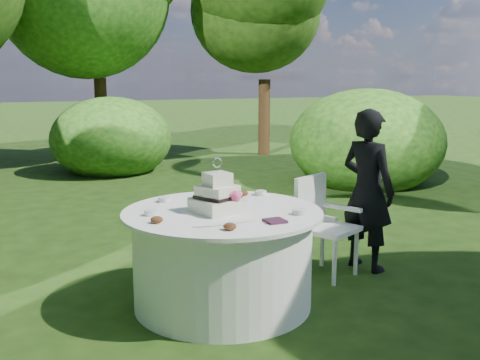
% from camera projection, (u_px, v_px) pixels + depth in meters
% --- Properties ---
extents(ground, '(80.00, 80.00, 0.00)m').
position_uv_depth(ground, '(223.00, 304.00, 4.50)').
color(ground, '#1B330E').
rests_on(ground, ground).
extents(napkins, '(0.14, 0.14, 0.02)m').
position_uv_depth(napkins, '(275.00, 221.00, 4.01)').
color(napkins, '#421C34').
rests_on(napkins, table).
extents(feather_plume, '(0.48, 0.07, 0.01)m').
position_uv_depth(feather_plume, '(225.00, 223.00, 3.95)').
color(feather_plume, white).
rests_on(feather_plume, table).
extents(guest, '(0.51, 0.63, 1.51)m').
position_uv_depth(guest, '(368.00, 190.00, 5.21)').
color(guest, black).
rests_on(guest, ground).
extents(table, '(1.56, 1.56, 0.77)m').
position_uv_depth(table, '(223.00, 258.00, 4.43)').
color(table, white).
rests_on(table, ground).
extents(cake, '(0.41, 0.41, 0.43)m').
position_uv_depth(cake, '(218.00, 197.00, 4.30)').
color(cake, silver).
rests_on(cake, table).
extents(chair, '(0.60, 0.60, 0.91)m').
position_uv_depth(chair, '(321.00, 219.00, 5.11)').
color(chair, white).
rests_on(chair, ground).
extents(votives, '(1.18, 0.94, 0.04)m').
position_uv_depth(votives, '(219.00, 204.00, 4.50)').
color(votives, silver).
rests_on(votives, table).
extents(petal_cups, '(1.03, 1.06, 0.05)m').
position_uv_depth(petal_cups, '(212.00, 211.00, 4.22)').
color(petal_cups, '#562D16').
rests_on(petal_cups, table).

